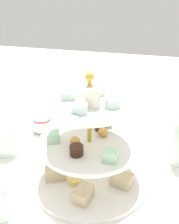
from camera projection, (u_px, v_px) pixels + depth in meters
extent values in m
plane|color=white|center=(90.00, 177.00, 0.69)|extent=(2.40, 2.40, 0.00)
cylinder|color=white|center=(90.00, 176.00, 0.69)|extent=(0.29, 0.29, 0.01)
cylinder|color=white|center=(90.00, 143.00, 0.64)|extent=(0.24, 0.24, 0.01)
cylinder|color=white|center=(90.00, 105.00, 0.60)|extent=(0.19, 0.19, 0.01)
cylinder|color=gold|center=(90.00, 132.00, 0.63)|extent=(0.01, 0.01, 0.27)
sphere|color=gold|center=(90.00, 77.00, 0.57)|extent=(0.02, 0.02, 0.02)
cube|color=#CCB78E|center=(55.00, 173.00, 0.67)|extent=(0.05, 0.06, 0.03)
cube|color=#CCB78E|center=(83.00, 194.00, 0.60)|extent=(0.05, 0.04, 0.03)
cube|color=#CCB78E|center=(122.00, 180.00, 0.64)|extent=(0.04, 0.05, 0.03)
cube|color=#CCB78E|center=(112.00, 155.00, 0.73)|extent=(0.06, 0.06, 0.03)
cube|color=#CCB78E|center=(75.00, 152.00, 0.75)|extent=(0.06, 0.05, 0.03)
cylinder|color=#E5C660|center=(75.00, 180.00, 0.66)|extent=(0.04, 0.04, 0.01)
cylinder|color=#381E14|center=(101.00, 125.00, 0.68)|extent=(0.03, 0.03, 0.02)
cylinder|color=#381E14|center=(77.00, 150.00, 0.59)|extent=(0.03, 0.03, 0.02)
cube|color=#B2E5BC|center=(110.00, 155.00, 0.57)|extent=(0.03, 0.03, 0.02)
cube|color=#B2E5BC|center=(106.00, 121.00, 0.70)|extent=(0.04, 0.04, 0.02)
cube|color=#B2E5BC|center=(53.00, 137.00, 0.63)|extent=(0.04, 0.04, 0.02)
sphere|color=gold|center=(103.00, 132.00, 0.65)|extent=(0.02, 0.02, 0.02)
sphere|color=gold|center=(75.00, 141.00, 0.62)|extent=(0.02, 0.02, 0.02)
cylinder|color=silver|center=(98.00, 90.00, 0.63)|extent=(0.03, 0.03, 0.02)
cylinder|color=silver|center=(68.00, 95.00, 0.61)|extent=(0.03, 0.03, 0.02)
cylinder|color=silver|center=(79.00, 109.00, 0.55)|extent=(0.03, 0.03, 0.02)
cylinder|color=silver|center=(112.00, 103.00, 0.57)|extent=(0.03, 0.03, 0.02)
cylinder|color=white|center=(92.00, 97.00, 0.57)|extent=(0.04, 0.04, 0.04)
cube|color=silver|center=(82.00, 93.00, 0.64)|extent=(0.09, 0.03, 0.00)
cube|color=silver|center=(71.00, 109.00, 0.56)|extent=(0.08, 0.05, 0.00)
cylinder|color=silver|center=(7.00, 141.00, 0.77)|extent=(0.06, 0.06, 0.07)
cylinder|color=white|center=(43.00, 131.00, 0.89)|extent=(0.09, 0.09, 0.01)
cylinder|color=white|center=(42.00, 124.00, 0.88)|extent=(0.06, 0.06, 0.04)
cylinder|color=#D14C56|center=(42.00, 119.00, 0.87)|extent=(0.06, 0.06, 0.01)
cube|color=silver|center=(108.00, 120.00, 0.96)|extent=(0.03, 0.17, 0.00)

